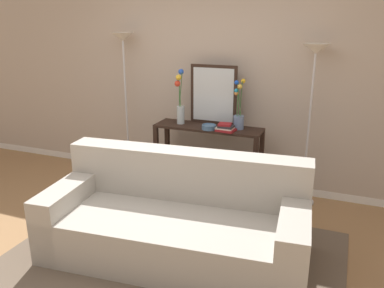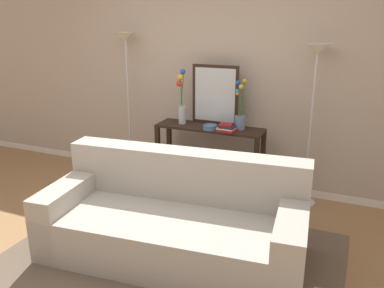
% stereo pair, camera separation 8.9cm
% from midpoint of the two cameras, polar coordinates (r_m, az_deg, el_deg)
% --- Properties ---
extents(ground_plane, '(16.00, 16.00, 0.02)m').
position_cam_midpoint_polar(ground_plane, '(3.73, -8.69, -15.90)').
color(ground_plane, '#9E754C').
extents(back_wall, '(12.00, 0.15, 2.71)m').
position_cam_midpoint_polar(back_wall, '(4.96, 2.90, 9.76)').
color(back_wall, white).
rests_on(back_wall, ground).
extents(area_rug, '(2.87, 2.13, 0.01)m').
position_cam_midpoint_polar(area_rug, '(3.62, -2.71, -16.46)').
color(area_rug, brown).
rests_on(area_rug, ground).
extents(couch, '(2.34, 1.19, 0.88)m').
position_cam_midpoint_polar(couch, '(3.60, -1.71, -11.11)').
color(couch, '#ADA89E').
rests_on(couch, ground).
extents(console_table, '(1.26, 0.36, 0.83)m').
position_cam_midpoint_polar(console_table, '(4.69, 3.04, -0.57)').
color(console_table, black).
rests_on(console_table, ground).
extents(floor_lamp_left, '(0.28, 0.28, 1.86)m').
position_cam_midpoint_polar(floor_lamp_left, '(5.13, -8.84, 11.08)').
color(floor_lamp_left, silver).
rests_on(floor_lamp_left, ground).
extents(floor_lamp_right, '(0.28, 0.28, 1.78)m').
position_cam_midpoint_polar(floor_lamp_right, '(4.39, 17.74, 8.56)').
color(floor_lamp_right, silver).
rests_on(floor_lamp_right, ground).
extents(wall_mirror, '(0.56, 0.02, 0.69)m').
position_cam_midpoint_polar(wall_mirror, '(4.67, 3.86, 7.03)').
color(wall_mirror, black).
rests_on(wall_mirror, console_table).
extents(vase_tall_flowers, '(0.11, 0.13, 0.64)m').
position_cam_midpoint_polar(vase_tall_flowers, '(4.69, -0.94, 5.99)').
color(vase_tall_flowers, silver).
rests_on(vase_tall_flowers, console_table).
extents(vase_short_flowers, '(0.12, 0.12, 0.57)m').
position_cam_midpoint_polar(vase_short_flowers, '(4.50, 7.45, 4.18)').
color(vase_short_flowers, '#6B84AD').
rests_on(vase_short_flowers, console_table).
extents(fruit_bowl, '(0.16, 0.16, 0.05)m').
position_cam_midpoint_polar(fruit_bowl, '(4.49, 3.17, 2.44)').
color(fruit_bowl, '#4C7093').
rests_on(fruit_bowl, console_table).
extents(book_stack, '(0.22, 0.18, 0.09)m').
position_cam_midpoint_polar(book_stack, '(4.43, 5.57, 2.31)').
color(book_stack, maroon).
rests_on(book_stack, console_table).
extents(book_row_under_console, '(0.37, 0.18, 0.13)m').
position_cam_midpoint_polar(book_row_under_console, '(4.99, -0.62, -5.67)').
color(book_row_under_console, silver).
rests_on(book_row_under_console, ground).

